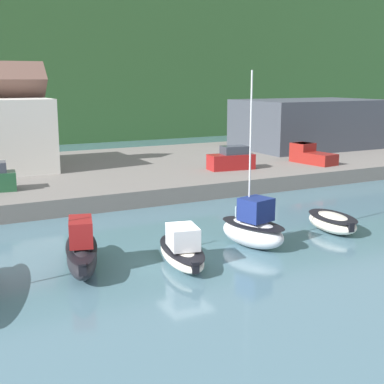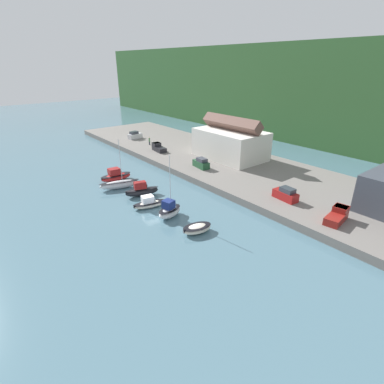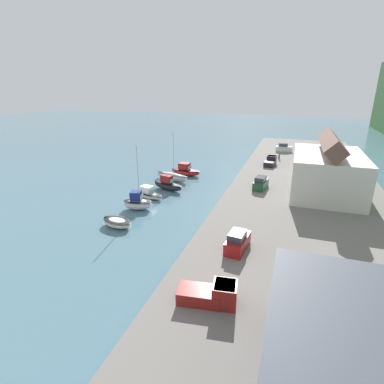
% 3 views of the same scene
% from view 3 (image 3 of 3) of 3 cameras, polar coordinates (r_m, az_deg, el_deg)
% --- Properties ---
extents(ground_plane, '(320.00, 320.00, 0.00)m').
position_cam_3_polar(ground_plane, '(50.74, -8.35, -1.24)').
color(ground_plane, slate).
extents(quay_promenade, '(123.14, 25.05, 1.30)m').
position_cam_3_polar(quay_promenade, '(45.45, 20.74, -4.01)').
color(quay_promenade, slate).
rests_on(quay_promenade, ground_plane).
extents(harbor_clubhouse, '(16.30, 10.43, 9.79)m').
position_cam_3_polar(harbor_clubhouse, '(52.78, 24.30, 3.63)').
color(harbor_clubhouse, silver).
rests_on(harbor_clubhouse, quay_promenade).
extents(moored_boat_0, '(2.80, 6.42, 2.62)m').
position_cam_3_polar(moored_boat_0, '(63.17, -1.25, 4.06)').
color(moored_boat_0, red).
rests_on(moored_boat_0, ground_plane).
extents(moored_boat_1, '(3.58, 7.79, 9.49)m').
position_cam_3_polar(moored_boat_1, '(59.78, -3.88, 3.01)').
color(moored_boat_1, white).
rests_on(moored_boat_1, ground_plane).
extents(moored_boat_2, '(3.12, 6.30, 2.72)m').
position_cam_3_polar(moored_boat_2, '(54.21, -4.64, 1.40)').
color(moored_boat_2, black).
rests_on(moored_boat_2, ground_plane).
extents(moored_boat_3, '(3.05, 5.80, 2.08)m').
position_cam_3_polar(moored_boat_3, '(50.76, -8.37, -0.35)').
color(moored_boat_3, white).
rests_on(moored_boat_3, ground_plane).
extents(moored_boat_4, '(3.20, 4.75, 9.93)m').
position_cam_3_polar(moored_boat_4, '(46.28, -10.35, -1.99)').
color(moored_boat_4, silver).
rests_on(moored_boat_4, ground_plane).
extents(moored_boat_5, '(3.11, 4.68, 1.13)m').
position_cam_3_polar(moored_boat_5, '(41.42, -14.07, -5.67)').
color(moored_boat_5, white).
rests_on(moored_boat_5, ground_plane).
extents(parked_car_0, '(2.32, 4.40, 2.16)m').
position_cam_3_polar(parked_car_0, '(83.89, 17.07, 7.99)').
color(parked_car_0, silver).
rests_on(parked_car_0, quay_promenade).
extents(parked_car_1, '(4.40, 2.32, 2.16)m').
position_cam_3_polar(parked_car_1, '(52.15, 12.94, 1.62)').
color(parked_car_1, '#1E4C2D').
rests_on(parked_car_1, quay_promenade).
extents(parked_car_2, '(4.37, 2.24, 2.16)m').
position_cam_3_polar(parked_car_2, '(32.60, 8.66, -9.34)').
color(parked_car_2, maroon).
rests_on(parked_car_2, quay_promenade).
extents(pickup_truck_0, '(4.91, 2.44, 1.90)m').
position_cam_3_polar(pickup_truck_0, '(68.61, 14.76, 5.67)').
color(pickup_truck_0, black).
rests_on(pickup_truck_0, quay_promenade).
extents(pickup_truck_1, '(2.58, 4.95, 1.90)m').
position_cam_3_polar(pickup_truck_1, '(25.38, 3.91, -18.82)').
color(pickup_truck_1, maroon).
rests_on(pickup_truck_1, quay_promenade).
extents(person_on_quay, '(0.40, 0.40, 2.14)m').
position_cam_3_polar(person_on_quay, '(74.90, 16.30, 6.89)').
color(person_on_quay, '#232838').
rests_on(person_on_quay, quay_promenade).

